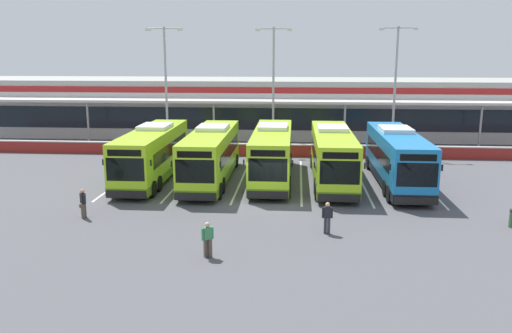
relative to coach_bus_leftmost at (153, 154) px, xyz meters
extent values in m
plane|color=#4C4C51|center=(8.37, -5.51, -1.79)|extent=(200.00, 200.00, 0.00)
cube|color=silver|center=(8.37, 21.49, 0.96)|extent=(70.00, 10.00, 5.50)
cube|color=#19232D|center=(8.37, 16.47, 0.51)|extent=(66.00, 0.08, 2.20)
cube|color=maroon|center=(8.37, 16.46, 3.36)|extent=(68.00, 0.08, 0.60)
cube|color=beige|center=(8.37, 14.99, 2.41)|extent=(67.00, 3.00, 0.24)
cube|color=gray|center=(8.37, 21.49, 3.96)|extent=(70.00, 10.00, 0.50)
cylinder|color=#999999|center=(-10.23, 13.79, 0.31)|extent=(0.20, 0.20, 4.20)
cylinder|color=#999999|center=(2.17, 13.79, 0.31)|extent=(0.20, 0.20, 4.20)
cylinder|color=#999999|center=(14.57, 13.79, 0.31)|extent=(0.20, 0.20, 4.20)
cylinder|color=#999999|center=(26.97, 13.79, 0.31)|extent=(0.20, 0.20, 4.20)
cube|color=maroon|center=(8.37, 8.99, -1.29)|extent=(60.00, 0.36, 1.00)
cube|color=#B2B2B2|center=(8.37, 8.99, -0.74)|extent=(60.00, 0.40, 0.10)
cube|color=#9ED11E|center=(0.00, -0.04, 0.12)|extent=(2.61, 12.01, 3.19)
cube|color=#598419|center=(0.00, -0.04, -1.19)|extent=(2.63, 12.03, 0.56)
cube|color=black|center=(0.00, 0.36, 0.36)|extent=(2.63, 9.61, 0.96)
cube|color=black|center=(0.03, -5.99, 0.26)|extent=(2.31, 0.11, 1.40)
cube|color=black|center=(0.03, -6.00, 1.26)|extent=(2.05, 0.09, 0.40)
cube|color=silver|center=(0.00, 0.96, 1.85)|extent=(2.06, 2.81, 0.28)
cube|color=black|center=(0.03, -6.10, -1.24)|extent=(2.45, 0.17, 0.44)
cube|color=black|center=(1.48, -5.63, 0.61)|extent=(0.08, 0.12, 0.36)
cube|color=black|center=(-1.43, -5.65, 0.61)|extent=(0.08, 0.12, 0.36)
cylinder|color=black|center=(1.17, 4.57, -1.27)|extent=(0.33, 1.04, 1.04)
cylinder|color=black|center=(-1.22, 4.56, -1.27)|extent=(0.33, 1.04, 1.04)
cylinder|color=black|center=(1.21, -3.23, -1.27)|extent=(0.33, 1.04, 1.04)
cylinder|color=black|center=(-1.18, -3.24, -1.27)|extent=(0.33, 1.04, 1.04)
cylinder|color=black|center=(1.22, -4.63, -1.27)|extent=(0.33, 1.04, 1.04)
cylinder|color=black|center=(-1.17, -4.64, -1.27)|extent=(0.33, 1.04, 1.04)
cube|color=#9ED11E|center=(4.20, -0.20, 0.12)|extent=(2.61, 12.01, 3.19)
cube|color=#598419|center=(4.20, -0.20, -1.19)|extent=(2.63, 12.03, 0.56)
cube|color=black|center=(4.20, 0.20, 0.36)|extent=(2.63, 9.61, 0.96)
cube|color=black|center=(4.23, -6.15, 0.26)|extent=(2.31, 0.11, 1.40)
cube|color=black|center=(4.23, -6.16, 1.26)|extent=(2.05, 0.09, 0.40)
cube|color=silver|center=(4.19, 0.80, 1.85)|extent=(2.06, 2.81, 0.28)
cube|color=black|center=(4.23, -6.26, -1.24)|extent=(2.45, 0.17, 0.44)
cube|color=black|center=(5.68, -5.79, 0.61)|extent=(0.08, 0.12, 0.36)
cube|color=black|center=(2.77, -5.81, 0.61)|extent=(0.08, 0.12, 0.36)
cylinder|color=black|center=(5.37, 4.41, -1.27)|extent=(0.33, 1.04, 1.04)
cylinder|color=black|center=(2.98, 4.40, -1.27)|extent=(0.33, 1.04, 1.04)
cylinder|color=black|center=(5.41, -3.39, -1.27)|extent=(0.33, 1.04, 1.04)
cylinder|color=black|center=(3.02, -3.40, -1.27)|extent=(0.33, 1.04, 1.04)
cylinder|color=black|center=(5.42, -4.79, -1.27)|extent=(0.33, 1.04, 1.04)
cylinder|color=black|center=(3.03, -4.80, -1.27)|extent=(0.33, 1.04, 1.04)
cube|color=#9ED11E|center=(8.41, 0.52, 0.12)|extent=(2.61, 12.01, 3.19)
cube|color=#598419|center=(8.41, 0.52, -1.19)|extent=(2.63, 12.03, 0.56)
cube|color=black|center=(8.41, 0.92, 0.36)|extent=(2.63, 9.61, 0.96)
cube|color=black|center=(8.44, -5.43, 0.26)|extent=(2.31, 0.11, 1.40)
cube|color=black|center=(8.44, -5.44, 1.26)|extent=(2.05, 0.09, 0.40)
cube|color=silver|center=(8.41, 1.52, 1.85)|extent=(2.06, 2.81, 0.28)
cube|color=black|center=(8.44, -5.54, -1.24)|extent=(2.45, 0.17, 0.44)
cube|color=black|center=(9.90, -5.07, 0.61)|extent=(0.08, 0.12, 0.36)
cube|color=black|center=(6.99, -5.09, 0.61)|extent=(0.08, 0.12, 0.36)
cylinder|color=black|center=(9.58, 5.13, -1.27)|extent=(0.33, 1.04, 1.04)
cylinder|color=black|center=(7.19, 5.11, -1.27)|extent=(0.33, 1.04, 1.04)
cylinder|color=black|center=(9.62, -2.67, -1.27)|extent=(0.33, 1.04, 1.04)
cylinder|color=black|center=(7.23, -2.69, -1.27)|extent=(0.33, 1.04, 1.04)
cylinder|color=black|center=(9.63, -4.07, -1.27)|extent=(0.33, 1.04, 1.04)
cylinder|color=black|center=(7.24, -4.09, -1.27)|extent=(0.33, 1.04, 1.04)
cube|color=#9ED11E|center=(12.59, 0.16, 0.12)|extent=(2.61, 12.01, 3.19)
cube|color=#598419|center=(12.59, 0.16, -1.19)|extent=(2.63, 12.03, 0.56)
cube|color=black|center=(12.59, 0.56, 0.36)|extent=(2.63, 9.61, 0.96)
cube|color=black|center=(12.63, -5.79, 0.26)|extent=(2.31, 0.11, 1.40)
cube|color=black|center=(12.63, -5.80, 1.26)|extent=(2.05, 0.09, 0.40)
cube|color=silver|center=(12.59, 1.16, 1.85)|extent=(2.06, 2.81, 0.28)
cube|color=black|center=(12.63, -5.90, -1.24)|extent=(2.45, 0.17, 0.44)
cube|color=black|center=(14.08, -5.44, 0.61)|extent=(0.08, 0.12, 0.36)
cube|color=black|center=(11.17, -5.45, 0.61)|extent=(0.08, 0.12, 0.36)
cylinder|color=black|center=(13.77, 4.76, -1.27)|extent=(0.33, 1.04, 1.04)
cylinder|color=black|center=(11.38, 4.75, -1.27)|extent=(0.33, 1.04, 1.04)
cylinder|color=black|center=(13.81, -3.04, -1.27)|extent=(0.33, 1.04, 1.04)
cylinder|color=black|center=(11.42, -3.05, -1.27)|extent=(0.33, 1.04, 1.04)
cylinder|color=black|center=(13.81, -4.44, -1.27)|extent=(0.33, 1.04, 1.04)
cylinder|color=black|center=(11.42, -4.45, -1.27)|extent=(0.33, 1.04, 1.04)
cube|color=#1972B7|center=(16.91, -0.08, 0.12)|extent=(2.61, 12.01, 3.19)
cube|color=black|center=(16.91, -0.08, -1.19)|extent=(2.63, 12.03, 0.56)
cube|color=black|center=(16.91, 0.32, 0.36)|extent=(2.63, 9.61, 0.96)
cube|color=black|center=(16.94, -6.03, 0.26)|extent=(2.31, 0.11, 1.40)
cube|color=black|center=(16.94, -6.04, 1.26)|extent=(2.05, 0.09, 0.40)
cube|color=silver|center=(16.91, 0.92, 1.85)|extent=(2.06, 2.81, 0.28)
cube|color=black|center=(16.94, -6.14, -1.24)|extent=(2.45, 0.17, 0.44)
cube|color=black|center=(18.40, -5.67, 0.61)|extent=(0.08, 0.12, 0.36)
cube|color=black|center=(15.49, -5.68, 0.61)|extent=(0.08, 0.12, 0.36)
cylinder|color=black|center=(18.08, 4.53, -1.27)|extent=(0.33, 1.04, 1.04)
cylinder|color=black|center=(15.69, 4.52, -1.27)|extent=(0.33, 1.04, 1.04)
cylinder|color=black|center=(18.12, -3.27, -1.27)|extent=(0.33, 1.04, 1.04)
cylinder|color=black|center=(15.73, -3.28, -1.27)|extent=(0.33, 1.04, 1.04)
cylinder|color=black|center=(18.13, -4.67, -1.27)|extent=(0.33, 1.04, 1.04)
cylinder|color=black|center=(15.74, -4.68, -1.27)|extent=(0.33, 1.04, 1.04)
cube|color=silver|center=(-2.13, 0.49, -1.78)|extent=(0.14, 13.00, 0.01)
cube|color=silver|center=(2.07, 0.49, -1.78)|extent=(0.14, 13.00, 0.01)
cube|color=silver|center=(6.27, 0.49, -1.78)|extent=(0.14, 13.00, 0.01)
cube|color=silver|center=(10.47, 0.49, -1.78)|extent=(0.14, 13.00, 0.01)
cube|color=silver|center=(14.67, 0.49, -1.78)|extent=(0.14, 13.00, 0.01)
cube|color=silver|center=(18.87, 0.49, -1.78)|extent=(0.14, 13.00, 0.01)
cube|color=#4C4238|center=(-1.38, -8.94, -1.37)|extent=(0.23, 0.22, 0.84)
cube|color=#4C4238|center=(-1.36, -9.14, -1.37)|extent=(0.23, 0.22, 0.84)
cube|color=black|center=(-1.37, -9.04, -0.67)|extent=(0.39, 0.40, 0.56)
cube|color=black|center=(-1.52, -8.87, -0.69)|extent=(0.13, 0.13, 0.54)
cube|color=black|center=(-1.22, -9.20, -0.69)|extent=(0.13, 0.13, 0.54)
sphere|color=tan|center=(-1.37, -9.04, -0.28)|extent=(0.22, 0.22, 0.22)
cube|color=olive|center=(-1.55, -8.81, -1.16)|extent=(0.29, 0.28, 0.22)
cylinder|color=olive|center=(-1.55, -8.81, -0.98)|extent=(0.02, 0.02, 0.16)
cube|color=#33333D|center=(11.61, -10.46, -1.37)|extent=(0.14, 0.18, 0.84)
cube|color=#33333D|center=(11.77, -10.58, -1.37)|extent=(0.14, 0.18, 0.84)
cube|color=black|center=(11.69, -10.52, -0.67)|extent=(0.34, 0.23, 0.56)
cube|color=black|center=(11.47, -10.53, -0.69)|extent=(0.09, 0.10, 0.54)
cube|color=black|center=(11.91, -10.52, -0.69)|extent=(0.09, 0.10, 0.54)
sphere|color=tan|center=(11.69, -10.52, -0.28)|extent=(0.22, 0.22, 0.22)
cube|color=#4C4238|center=(6.20, -14.00, -1.37)|extent=(0.21, 0.23, 0.84)
cube|color=#4C4238|center=(6.40, -14.02, -1.37)|extent=(0.21, 0.23, 0.84)
cube|color=#387F4C|center=(6.30, -14.01, -0.67)|extent=(0.40, 0.36, 0.56)
cube|color=#387F4C|center=(6.11, -14.12, -0.69)|extent=(0.13, 0.13, 0.54)
cube|color=#387F4C|center=(6.49, -13.90, -0.69)|extent=(0.13, 0.13, 0.54)
sphere|color=tan|center=(6.30, -14.01, -0.28)|extent=(0.22, 0.22, 0.22)
cylinder|color=#9E9EA3|center=(-1.55, 10.61, 3.71)|extent=(0.20, 0.20, 11.00)
cylinder|color=#9E9EA3|center=(-1.55, 10.61, 9.06)|extent=(2.80, 0.10, 0.10)
cube|color=silver|center=(-2.95, 10.61, 8.96)|extent=(0.44, 0.28, 0.20)
cube|color=silver|center=(-0.15, 10.61, 8.96)|extent=(0.44, 0.28, 0.20)
cylinder|color=#9E9EA3|center=(7.94, 11.89, 3.71)|extent=(0.20, 0.20, 11.00)
cylinder|color=#9E9EA3|center=(7.94, 11.89, 9.06)|extent=(2.80, 0.10, 0.10)
cube|color=silver|center=(6.54, 11.89, 8.96)|extent=(0.44, 0.28, 0.20)
cube|color=silver|center=(9.34, 11.89, 8.96)|extent=(0.44, 0.28, 0.20)
cylinder|color=#9E9EA3|center=(18.55, 11.13, 3.71)|extent=(0.20, 0.20, 11.00)
cylinder|color=#9E9EA3|center=(18.55, 11.13, 9.06)|extent=(2.80, 0.10, 0.10)
cube|color=silver|center=(17.15, 11.13, 8.96)|extent=(0.44, 0.28, 0.20)
cube|color=silver|center=(19.95, 11.13, 8.96)|extent=(0.44, 0.28, 0.20)
camera|label=1|loc=(10.12, -35.35, 7.05)|focal=36.60mm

